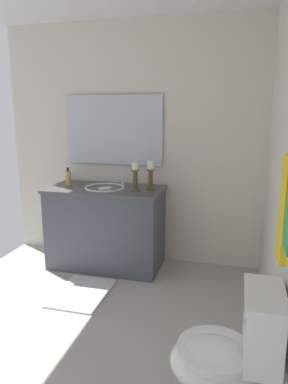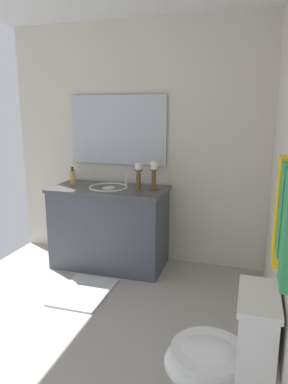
{
  "view_description": "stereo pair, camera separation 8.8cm",
  "coord_description": "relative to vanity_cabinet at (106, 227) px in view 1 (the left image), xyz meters",
  "views": [
    {
      "loc": [
        2.05,
        1.07,
        1.59
      ],
      "look_at": [
        -0.37,
        0.44,
        1.01
      ],
      "focal_mm": 33.52,
      "sensor_mm": 36.0,
      "label": 1
    },
    {
      "loc": [
        2.02,
        1.16,
        1.59
      ],
      "look_at": [
        -0.37,
        0.44,
        1.01
      ],
      "focal_mm": 33.52,
      "sensor_mm": 36.0,
      "label": 2
    }
  ],
  "objects": [
    {
      "name": "wall_left",
      "position": [
        -0.32,
        0.19,
        0.81
      ],
      "size": [
        0.04,
        2.73,
        2.45
      ],
      "primitive_type": "cube",
      "color": "silver",
      "rests_on": "ground"
    },
    {
      "name": "towel_near_vanity",
      "position": [
        1.66,
        1.48,
        0.75
      ],
      "size": [
        0.15,
        0.03,
        0.47
      ],
      "primitive_type": "cube",
      "color": "yellow",
      "rests_on": "towel_bar"
    },
    {
      "name": "floor",
      "position": [
        1.22,
        0.19,
        -0.42
      ],
      "size": [
        3.1,
        2.73,
        0.02
      ],
      "primitive_type": "cube",
      "color": "#B2ADA3",
      "rests_on": "ground"
    },
    {
      "name": "mirror",
      "position": [
        -0.28,
        0.0,
        0.97
      ],
      "size": [
        0.02,
        1.04,
        0.71
      ],
      "primitive_type": "cube",
      "color": "silver"
    },
    {
      "name": "candle_holder_tall",
      "position": [
        -0.03,
        0.46,
        0.56
      ],
      "size": [
        0.09,
        0.09,
        0.28
      ],
      "color": "brown",
      "rests_on": "vanity_cabinet"
    },
    {
      "name": "soap_bottle",
      "position": [
        -0.06,
        -0.43,
        0.49
      ],
      "size": [
        0.06,
        0.06,
        0.18
      ],
      "color": "#E5B259",
      "rests_on": "vanity_cabinet"
    },
    {
      "name": "toilet",
      "position": [
        1.64,
        1.27,
        -0.05
      ],
      "size": [
        0.39,
        0.54,
        0.75
      ],
      "color": "white",
      "rests_on": "ground"
    },
    {
      "name": "sink_basin",
      "position": [
        0.0,
        0.0,
        0.37
      ],
      "size": [
        0.4,
        0.4,
        0.24
      ],
      "color": "white",
      "rests_on": "vanity_cabinet"
    },
    {
      "name": "candle_holder_short",
      "position": [
        0.03,
        0.33,
        0.55
      ],
      "size": [
        0.09,
        0.09,
        0.26
      ],
      "color": "brown",
      "rests_on": "vanity_cabinet"
    },
    {
      "name": "vanity_cabinet",
      "position": [
        0.0,
        0.0,
        0.0
      ],
      "size": [
        0.58,
        1.16,
        0.83
      ],
      "color": "#474C56",
      "rests_on": "ground"
    },
    {
      "name": "bath_mat",
      "position": [
        0.62,
        0.0,
        -0.41
      ],
      "size": [
        0.6,
        0.44,
        0.02
      ],
      "primitive_type": "cube",
      "color": "silver",
      "rests_on": "ground"
    }
  ]
}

